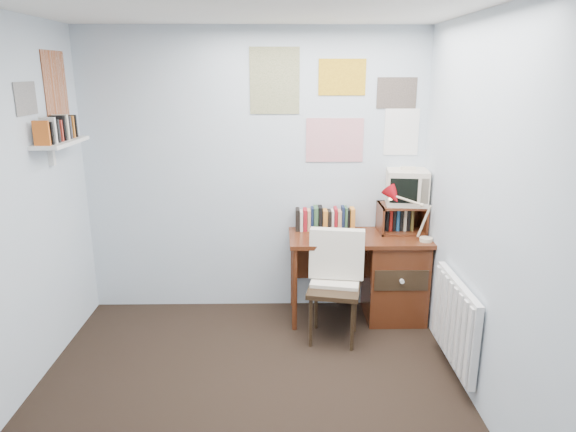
% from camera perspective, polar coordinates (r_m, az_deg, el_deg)
% --- Properties ---
extents(ground, '(3.50, 3.50, 0.00)m').
position_cam_1_polar(ground, '(3.46, -4.74, -22.19)').
color(ground, black).
rests_on(ground, ground).
extents(back_wall, '(3.00, 0.02, 2.50)m').
position_cam_1_polar(back_wall, '(4.56, -3.69, 4.66)').
color(back_wall, silver).
rests_on(back_wall, ground).
extents(right_wall, '(0.02, 3.50, 2.50)m').
position_cam_1_polar(right_wall, '(3.13, 23.23, -1.78)').
color(right_wall, silver).
rests_on(right_wall, ground).
extents(desk, '(1.20, 0.55, 0.76)m').
position_cam_1_polar(desk, '(4.64, 11.04, -6.32)').
color(desk, '#4F2312').
rests_on(desk, ground).
extents(desk_chair, '(0.52, 0.51, 0.87)m').
position_cam_1_polar(desk_chair, '(4.18, 5.13, -8.17)').
color(desk_chair, black).
rests_on(desk_chair, ground).
extents(desk_lamp, '(0.31, 0.27, 0.40)m').
position_cam_1_polar(desk_lamp, '(4.39, 15.25, -0.23)').
color(desk_lamp, '#A90B14').
rests_on(desk_lamp, desk).
extents(tv_riser, '(0.40, 0.30, 0.25)m').
position_cam_1_polar(tv_riser, '(4.61, 12.51, -0.23)').
color(tv_riser, '#4F2312').
rests_on(tv_riser, desk).
extents(crt_tv, '(0.39, 0.36, 0.33)m').
position_cam_1_polar(crt_tv, '(4.57, 13.06, 3.33)').
color(crt_tv, beige).
rests_on(crt_tv, tv_riser).
extents(book_row, '(0.60, 0.14, 0.22)m').
position_cam_1_polar(book_row, '(4.58, 4.61, -0.21)').
color(book_row, '#4F2312').
rests_on(book_row, desk).
extents(radiator, '(0.09, 0.80, 0.60)m').
position_cam_1_polar(radiator, '(3.89, 18.09, -11.07)').
color(radiator, white).
rests_on(radiator, right_wall).
extents(wall_shelf, '(0.20, 0.62, 0.24)m').
position_cam_1_polar(wall_shelf, '(4.18, -23.93, 7.48)').
color(wall_shelf, white).
rests_on(wall_shelf, left_wall).
extents(posters_back, '(1.20, 0.01, 0.90)m').
position_cam_1_polar(posters_back, '(4.50, 5.31, 12.18)').
color(posters_back, white).
rests_on(posters_back, back_wall).
extents(posters_left, '(0.01, 0.70, 0.60)m').
position_cam_1_polar(posters_left, '(4.19, -25.73, 12.53)').
color(posters_left, white).
rests_on(posters_left, left_wall).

